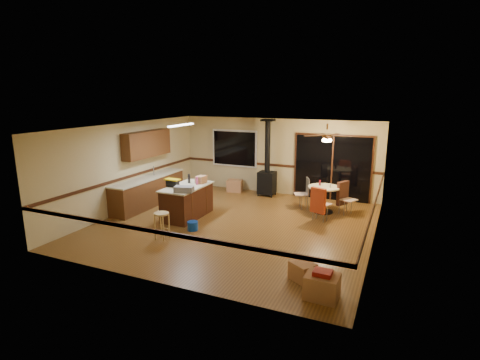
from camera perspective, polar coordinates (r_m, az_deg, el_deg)
The scene contains 35 objects.
floor at distance 10.15m, azimuth -0.68°, elevation -6.69°, with size 7.00×7.00×0.00m, color brown.
ceiling at distance 9.59m, azimuth -0.73°, elevation 8.10°, with size 7.00×7.00×0.00m, color silver.
wall_back at distance 13.00m, azimuth 5.69°, elevation 3.58°, with size 7.00×7.00×0.00m, color tan.
wall_front at distance 6.87m, azimuth -12.90°, elevation -5.38°, with size 7.00×7.00×0.00m, color tan.
wall_left at distance 11.65m, azimuth -16.60°, elevation 1.98°, with size 7.00×7.00×0.00m, color tan.
wall_right at distance 8.97m, azimuth 20.13°, elevation -1.50°, with size 7.00×7.00×0.00m, color tan.
chair_rail at distance 9.86m, azimuth -0.70°, elevation -1.21°, with size 7.00×7.00×0.08m, color #3A1C0E, non-canonical shape.
window at distance 13.49m, azimuth -0.85°, elevation 4.85°, with size 1.72×0.10×1.32m, color black.
sliding_door at distance 12.55m, azimuth 13.86°, elevation 1.75°, with size 2.52×0.10×2.10m, color black.
lower_cabinets at distance 12.03m, azimuth -13.72°, elevation -1.75°, with size 0.60×3.00×0.86m, color #542E15.
countertop at distance 11.92m, azimuth -13.83°, elevation 0.34°, with size 0.64×3.04×0.04m, color beige.
upper_cabinets at distance 11.98m, azimuth -14.00°, elevation 5.35°, with size 0.35×2.00×0.80m, color #542E15.
kitchen_island at distance 10.69m, azimuth -8.05°, elevation -3.24°, with size 0.88×1.68×0.90m.
wood_stove at distance 12.75m, azimuth 4.14°, elevation 0.81°, with size 0.55×0.50×2.52m.
ceiling_fan at distance 10.91m, azimuth 13.08°, elevation 6.33°, with size 0.24×0.24×0.55m.
fluorescent_strip at distance 10.71m, azimuth -8.95°, elevation 8.25°, with size 0.10×1.20×0.04m, color white.
toolbox_grey at distance 9.93m, azimuth -8.54°, elevation -1.39°, with size 0.49×0.27×0.15m, color slate.
toolbox_black at distance 10.54m, azimuth -10.23°, elevation -0.51°, with size 0.34×0.18×0.19m, color black.
toolbox_yellow_lid at distance 10.52m, azimuth -10.26°, elevation 0.08°, with size 0.42×0.22×0.03m, color gold.
box_on_island at distance 10.86m, azimuth -5.96°, elevation 0.08°, with size 0.23×0.31×0.21m, color #A47049.
bottle_dark at distance 10.89m, azimuth -7.78°, elevation 0.22°, with size 0.07×0.07×0.26m, color black.
bottle_pink at distance 10.68m, azimuth -6.58°, elevation -0.12°, with size 0.07×0.07×0.22m, color #D84C8C.
bottle_white at distance 11.09m, azimuth -5.62°, elevation 0.29°, with size 0.06×0.06×0.18m, color white.
bar_stool at distance 9.25m, azimuth -11.80°, elevation -6.84°, with size 0.36×0.36×0.65m, color tan.
blue_bucket at distance 9.74m, azimuth -7.22°, elevation -6.94°, with size 0.28×0.28×0.23m, color #0D41BB.
dining_table at distance 11.23m, azimuth 12.64°, elevation -2.21°, with size 0.92×0.92×0.78m.
glass_red at distance 11.27m, azimuth 12.07°, elevation -0.42°, with size 0.06×0.06×0.15m, color #590C14.
glass_cream at distance 11.07m, azimuth 13.58°, elevation -0.82°, with size 0.05×0.05×0.12m, color beige.
chair_left at distance 11.47m, azimuth 9.84°, elevation -1.47°, with size 0.53×0.53×0.51m.
chair_near at distance 10.38m, azimuth 11.89°, elevation -3.06°, with size 0.56×0.58×0.70m.
chair_right at distance 11.26m, azimuth 15.48°, elevation -1.99°, with size 0.61×0.59×0.70m.
box_under_window at distance 13.36m, azimuth -0.80°, elevation -0.87°, with size 0.53×0.42×0.42m, color #A47049.
box_corner_a at distance 6.80m, azimuth 12.38°, elevation -15.55°, with size 0.56×0.47×0.43m, color #A47049.
box_corner_b at distance 7.32m, azimuth 9.54°, elevation -13.55°, with size 0.43×0.37×0.35m, color #A47049.
box_small_red at distance 6.68m, azimuth 12.49°, elevation -13.64°, with size 0.31×0.26×0.08m, color maroon.
Camera 1 is at (3.94, -8.70, 3.44)m, focal length 28.00 mm.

